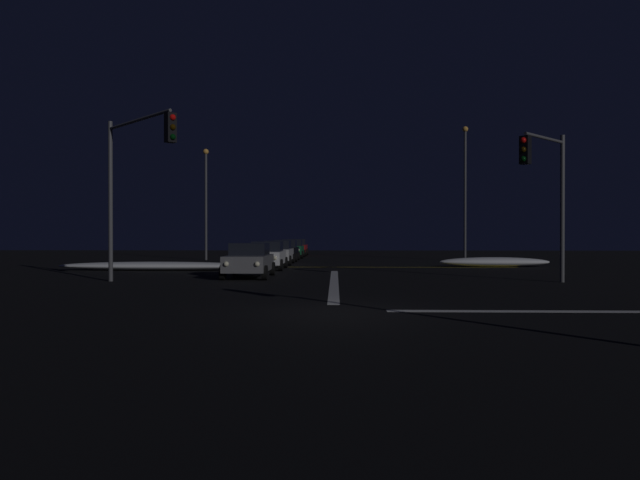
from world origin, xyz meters
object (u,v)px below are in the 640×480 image
(sedan_silver, at_px, (278,252))
(sedan_red, at_px, (297,247))
(sedan_gray, at_px, (249,260))
(sedan_white, at_px, (267,255))
(traffic_signal_ne, at_px, (547,180))
(sedan_green, at_px, (292,248))
(streetlamp_left_far, at_px, (206,196))
(sedan_black, at_px, (285,250))
(traffic_signal_nw, at_px, (133,166))
(streetlamp_right_far, at_px, (465,184))

(sedan_silver, relative_size, sedan_red, 1.00)
(sedan_gray, relative_size, sedan_silver, 1.00)
(sedan_gray, xyz_separation_m, sedan_white, (0.07, 6.55, 0.00))
(traffic_signal_ne, bearing_deg, sedan_green, 114.07)
(sedan_red, relative_size, traffic_signal_ne, 0.72)
(sedan_red, xyz_separation_m, streetlamp_left_far, (-6.44, -10.07, 4.21))
(sedan_silver, bearing_deg, sedan_green, 89.38)
(sedan_gray, distance_m, traffic_signal_ne, 13.09)
(sedan_gray, bearing_deg, traffic_signal_ne, -15.10)
(sedan_silver, xyz_separation_m, sedan_green, (0.12, 11.40, 0.00))
(sedan_white, height_order, sedan_green, same)
(traffic_signal_ne, bearing_deg, sedan_gray, 164.90)
(sedan_black, xyz_separation_m, traffic_signal_ne, (12.08, -20.75, 3.30))
(sedan_silver, relative_size, sedan_black, 1.00)
(sedan_white, xyz_separation_m, traffic_signal_nw, (-4.06, -10.34, 3.84))
(sedan_red, xyz_separation_m, traffic_signal_ne, (11.96, -32.24, 3.30))
(sedan_white, xyz_separation_m, streetlamp_right_far, (13.83, 12.32, 5.06))
(sedan_gray, relative_size, streetlamp_left_far, 0.50)
(traffic_signal_ne, relative_size, streetlamp_left_far, 0.70)
(sedan_black, bearing_deg, streetlamp_right_far, 5.88)
(sedan_silver, height_order, sedan_red, same)
(sedan_red, distance_m, streetlamp_left_far, 12.67)
(traffic_signal_ne, bearing_deg, streetlamp_left_far, 129.69)
(sedan_gray, bearing_deg, streetlamp_right_far, 53.62)
(sedan_red, bearing_deg, streetlamp_right_far, -36.46)
(sedan_gray, xyz_separation_m, sedan_red, (0.28, 28.94, 0.00))
(sedan_green, relative_size, streetlamp_left_far, 0.50)
(sedan_green, distance_m, traffic_signal_nw, 27.97)
(sedan_silver, relative_size, sedan_green, 1.00)
(sedan_green, height_order, streetlamp_left_far, streetlamp_left_far)
(sedan_green, distance_m, traffic_signal_ne, 29.62)
(sedan_black, bearing_deg, sedan_white, -90.43)
(sedan_silver, height_order, sedan_black, same)
(sedan_black, xyz_separation_m, sedan_green, (0.08, 6.13, 0.00))
(sedan_silver, xyz_separation_m, traffic_signal_ne, (12.13, -15.48, 3.30))
(sedan_white, height_order, traffic_signal_nw, traffic_signal_nw)
(traffic_signal_ne, xyz_separation_m, traffic_signal_nw, (-16.23, -0.50, 0.53))
(sedan_silver, bearing_deg, sedan_gray, -90.49)
(sedan_gray, bearing_deg, sedan_green, 89.44)
(sedan_black, distance_m, traffic_signal_ne, 24.24)
(sedan_white, distance_m, streetlamp_left_far, 14.43)
(sedan_white, height_order, sedan_silver, same)
(sedan_red, relative_size, traffic_signal_nw, 0.65)
(sedan_gray, xyz_separation_m, streetlamp_left_far, (-6.16, 18.87, 4.21))
(sedan_white, height_order, sedan_black, same)
(sedan_black, height_order, streetlamp_left_far, streetlamp_left_far)
(sedan_gray, distance_m, sedan_white, 6.55)
(traffic_signal_ne, distance_m, streetlamp_right_far, 22.30)
(sedan_black, relative_size, streetlamp_right_far, 0.42)
(sedan_white, xyz_separation_m, sedan_red, (0.21, 22.39, 0.00))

